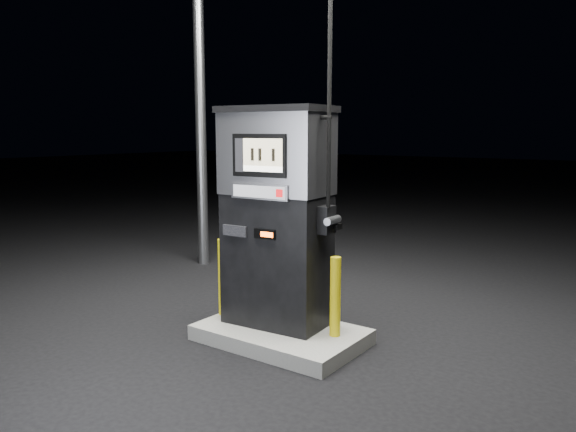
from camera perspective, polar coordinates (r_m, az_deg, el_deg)
The scene contains 5 objects.
ground at distance 5.75m, azimuth -0.72°, elevation -12.66°, with size 80.00×80.00×0.00m, color black.
pump_island at distance 5.72m, azimuth -0.72°, elevation -11.96°, with size 1.60×1.00×0.15m, color slate.
fuel_dispenser at distance 5.56m, azimuth -1.10°, elevation 0.15°, with size 1.22×0.72×4.51m.
bollard_left at distance 6.01m, azimuth -6.59°, elevation -6.17°, with size 0.11×0.11×0.82m, color yellow.
bollard_right at distance 5.38m, azimuth 4.82°, elevation -8.17°, with size 0.10×0.10×0.77m, color yellow.
Camera 1 is at (3.18, -4.31, 2.09)m, focal length 35.00 mm.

